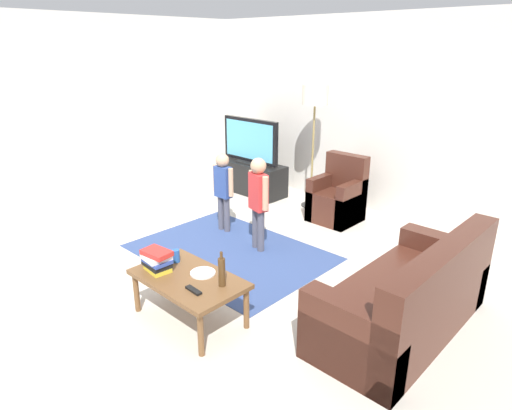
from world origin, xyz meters
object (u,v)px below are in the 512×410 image
object	(u,v)px
coffee_table	(189,282)
book_stack	(157,260)
bottle	(222,272)
couch	(412,302)
plate	(203,273)
child_near_tv	(223,185)
floor_lamp	(315,101)
tv_remote	(194,290)
armchair	(338,199)
soda_can	(176,256)
child_center	(258,196)
tv	(250,142)
tv_stand	(251,178)

from	to	relation	value
coffee_table	book_stack	world-z (taller)	book_stack
bottle	couch	bearing A→B (deg)	42.08
book_stack	plate	world-z (taller)	book_stack
couch	plate	world-z (taller)	couch
child_near_tv	bottle	distance (m)	2.15
couch	bottle	size ratio (longest dim) A/B	5.87
floor_lamp	tv_remote	xyz separation A→B (m)	(1.23, -3.22, -1.11)
couch	armchair	distance (m)	2.58
child_near_tv	floor_lamp	bearing A→B (deg)	80.81
child_near_tv	soda_can	world-z (taller)	child_near_tv
child_center	bottle	distance (m)	1.62
child_near_tv	child_center	world-z (taller)	child_center
tv	couch	xyz separation A→B (m)	(3.59, -1.78, -0.56)
floor_lamp	book_stack	world-z (taller)	floor_lamp
book_stack	soda_can	size ratio (longest dim) A/B	2.40
coffee_table	book_stack	size ratio (longest dim) A/B	3.47
floor_lamp	tv_stand	bearing A→B (deg)	-172.10
coffee_table	bottle	size ratio (longest dim) A/B	3.26
couch	soda_can	world-z (taller)	couch
armchair	tv_remote	size ratio (longest dim) A/B	5.29
floor_lamp	soda_can	distance (m)	3.26
armchair	child_near_tv	world-z (taller)	child_near_tv
tv_stand	child_near_tv	distance (m)	1.66
floor_lamp	bottle	distance (m)	3.43
child_near_tv	child_center	bearing A→B (deg)	-8.54
floor_lamp	coffee_table	size ratio (longest dim) A/B	1.78
child_near_tv	tv	bearing A→B (deg)	121.82
tv_stand	bottle	xyz separation A→B (m)	(2.43, -2.85, 0.30)
tv_stand	soda_can	xyz separation A→B (m)	(1.81, -2.85, 0.24)
child_near_tv	coffee_table	xyz separation A→B (m)	(1.26, -1.56, -0.24)
armchair	coffee_table	world-z (taller)	armchair
coffee_table	plate	distance (m)	0.14
tv_remote	armchair	bearing A→B (deg)	104.92
tv_stand	tv_remote	distance (m)	3.85
tv_stand	child_center	size ratio (longest dim) A/B	1.08
armchair	child_center	bearing A→B (deg)	-95.73
bottle	tv	bearing A→B (deg)	130.63
plate	coffee_table	bearing A→B (deg)	-112.73
tv_stand	armchair	world-z (taller)	armchair
child_center	tv_remote	distance (m)	1.77
tv	plate	world-z (taller)	tv
tv	floor_lamp	size ratio (longest dim) A/B	0.62
child_near_tv	soda_can	distance (m)	1.76
coffee_table	tv_remote	bearing A→B (deg)	-28.61
couch	armchair	world-z (taller)	armchair
tv	coffee_table	distance (m)	3.64
child_near_tv	child_center	size ratio (longest dim) A/B	0.92
armchair	soda_can	size ratio (longest dim) A/B	7.50
tv_stand	couch	distance (m)	4.01
floor_lamp	armchair	bearing A→B (deg)	-17.46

